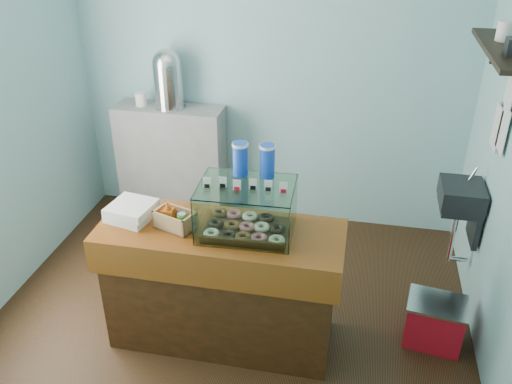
% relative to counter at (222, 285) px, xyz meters
% --- Properties ---
extents(ground, '(3.50, 3.50, 0.00)m').
position_rel_counter_xyz_m(ground, '(0.00, 0.25, -0.46)').
color(ground, black).
rests_on(ground, ground).
extents(room_shell, '(3.54, 3.04, 2.82)m').
position_rel_counter_xyz_m(room_shell, '(0.03, 0.26, 1.25)').
color(room_shell, '#86C1C4').
rests_on(room_shell, ground).
extents(counter, '(1.60, 0.60, 0.90)m').
position_rel_counter_xyz_m(counter, '(0.00, 0.00, 0.00)').
color(counter, '#45210D').
rests_on(counter, ground).
extents(back_shelf, '(1.00, 0.32, 1.10)m').
position_rel_counter_xyz_m(back_shelf, '(-0.90, 1.57, 0.09)').
color(back_shelf, gray).
rests_on(back_shelf, ground).
extents(display_case, '(0.61, 0.46, 0.55)m').
position_rel_counter_xyz_m(display_case, '(0.17, 0.05, 0.62)').
color(display_case, '#361F10').
rests_on(display_case, counter).
extents(condiment_crate, '(0.29, 0.22, 0.18)m').
position_rel_counter_xyz_m(condiment_crate, '(-0.30, -0.03, 0.51)').
color(condiment_crate, tan).
rests_on(condiment_crate, counter).
extents(pastry_boxes, '(0.33, 0.33, 0.11)m').
position_rel_counter_xyz_m(pastry_boxes, '(-0.61, 0.02, 0.50)').
color(pastry_boxes, white).
rests_on(pastry_boxes, counter).
extents(coffee_urn, '(0.29, 0.29, 0.53)m').
position_rel_counter_xyz_m(coffee_urn, '(-0.88, 1.58, 0.92)').
color(coffee_urn, silver).
rests_on(coffee_urn, back_shelf).
extents(red_cooler, '(0.44, 0.36, 0.35)m').
position_rel_counter_xyz_m(red_cooler, '(1.46, 0.24, -0.28)').
color(red_cooler, red).
rests_on(red_cooler, ground).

